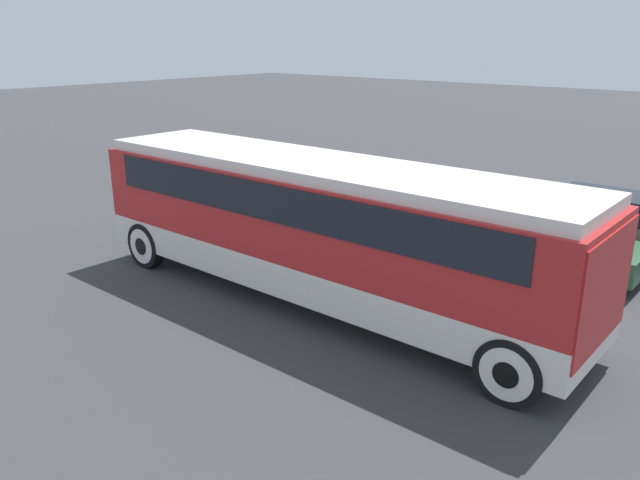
% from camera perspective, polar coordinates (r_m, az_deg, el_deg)
% --- Properties ---
extents(ground_plane, '(120.00, 120.00, 0.00)m').
position_cam_1_polar(ground_plane, '(13.14, 0.00, -5.53)').
color(ground_plane, '#38383A').
extents(tour_bus, '(11.04, 2.57, 2.96)m').
position_cam_1_polar(tour_bus, '(12.47, 0.34, 1.93)').
color(tour_bus, silver).
rests_on(tour_bus, ground_plane).
extents(parked_car_near, '(4.00, 1.86, 1.38)m').
position_cam_1_polar(parked_car_near, '(15.66, 20.46, -0.08)').
color(parked_car_near, '#2D5638').
rests_on(parked_car_near, ground_plane).
extents(parked_car_mid, '(4.65, 1.80, 1.50)m').
position_cam_1_polar(parked_car_mid, '(17.60, 25.20, 1.44)').
color(parked_car_mid, '#7A6B5B').
rests_on(parked_car_mid, ground_plane).
extents(parked_car_far, '(4.37, 1.84, 1.38)m').
position_cam_1_polar(parked_car_far, '(19.28, -0.96, 4.40)').
color(parked_car_far, navy).
rests_on(parked_car_far, ground_plane).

